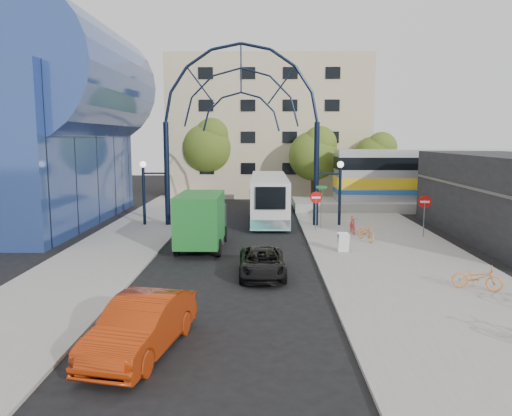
{
  "coord_description": "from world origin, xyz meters",
  "views": [
    {
      "loc": [
        1.45,
        -19.3,
        5.98
      ],
      "look_at": [
        1.09,
        6.0,
        2.4
      ],
      "focal_mm": 35.0,
      "sensor_mm": 36.0,
      "label": 1
    }
  ],
  "objects_px": {
    "stop_sign": "(316,201)",
    "red_sedan": "(141,325)",
    "green_truck": "(202,220)",
    "bike_far_a": "(477,278)",
    "do_not_enter_sign": "(425,206)",
    "tree_north_a": "(315,153)",
    "tree_north_b": "(209,145)",
    "bike_near_a": "(366,232)",
    "train_car": "(488,175)",
    "tree_north_c": "(377,156)",
    "gateway_arch": "(241,98)",
    "city_bus": "(269,197)",
    "bike_near_b": "(353,225)",
    "street_name_sign": "(321,198)",
    "black_suv": "(262,263)",
    "sandwich_board": "(343,240)"
  },
  "relations": [
    {
      "from": "bike_near_b",
      "to": "bike_far_a",
      "type": "distance_m",
      "value": 11.76
    },
    {
      "from": "gateway_arch",
      "to": "green_truck",
      "type": "bearing_deg",
      "value": -105.51
    },
    {
      "from": "street_name_sign",
      "to": "bike_near_b",
      "type": "distance_m",
      "value": 2.82
    },
    {
      "from": "stop_sign",
      "to": "tree_north_a",
      "type": "height_order",
      "value": "tree_north_a"
    },
    {
      "from": "black_suv",
      "to": "bike_near_b",
      "type": "height_order",
      "value": "black_suv"
    },
    {
      "from": "bike_near_a",
      "to": "train_car",
      "type": "bearing_deg",
      "value": 29.51
    },
    {
      "from": "sandwich_board",
      "to": "city_bus",
      "type": "bearing_deg",
      "value": 108.59
    },
    {
      "from": "train_car",
      "to": "city_bus",
      "type": "relative_size",
      "value": 2.16
    },
    {
      "from": "stop_sign",
      "to": "red_sedan",
      "type": "height_order",
      "value": "stop_sign"
    },
    {
      "from": "sandwich_board",
      "to": "city_bus",
      "type": "distance_m",
      "value": 11.68
    },
    {
      "from": "street_name_sign",
      "to": "bike_near_a",
      "type": "relative_size",
      "value": 1.53
    },
    {
      "from": "bike_near_b",
      "to": "tree_north_a",
      "type": "bearing_deg",
      "value": 93.96
    },
    {
      "from": "gateway_arch",
      "to": "do_not_enter_sign",
      "type": "height_order",
      "value": "gateway_arch"
    },
    {
      "from": "tree_north_a",
      "to": "do_not_enter_sign",
      "type": "bearing_deg",
      "value": -72.97
    },
    {
      "from": "train_car",
      "to": "tree_north_c",
      "type": "xyz_separation_m",
      "value": [
        -7.88,
        5.93,
        1.37
      ]
    },
    {
      "from": "street_name_sign",
      "to": "tree_north_b",
      "type": "bearing_deg",
      "value": 117.65
    },
    {
      "from": "street_name_sign",
      "to": "bike_far_a",
      "type": "xyz_separation_m",
      "value": [
        4.56,
        -13.05,
        -1.53
      ]
    },
    {
      "from": "tree_north_a",
      "to": "bike_near_a",
      "type": "xyz_separation_m",
      "value": [
        1.23,
        -17.13,
        -4.0
      ]
    },
    {
      "from": "city_bus",
      "to": "bike_near_b",
      "type": "relative_size",
      "value": 6.63
    },
    {
      "from": "gateway_arch",
      "to": "street_name_sign",
      "type": "height_order",
      "value": "gateway_arch"
    },
    {
      "from": "red_sedan",
      "to": "bike_near_b",
      "type": "height_order",
      "value": "red_sedan"
    },
    {
      "from": "red_sedan",
      "to": "do_not_enter_sign",
      "type": "bearing_deg",
      "value": 62.16
    },
    {
      "from": "green_truck",
      "to": "tree_north_a",
      "type": "bearing_deg",
      "value": 67.25
    },
    {
      "from": "train_car",
      "to": "green_truck",
      "type": "distance_m",
      "value": 26.37
    },
    {
      "from": "street_name_sign",
      "to": "sandwich_board",
      "type": "bearing_deg",
      "value": -86.54
    },
    {
      "from": "tree_north_a",
      "to": "red_sedan",
      "type": "relative_size",
      "value": 1.47
    },
    {
      "from": "city_bus",
      "to": "green_truck",
      "type": "xyz_separation_m",
      "value": [
        -3.74,
        -9.69,
        -0.13
      ]
    },
    {
      "from": "street_name_sign",
      "to": "train_car",
      "type": "xyz_separation_m",
      "value": [
        14.8,
        9.4,
        0.77
      ]
    },
    {
      "from": "gateway_arch",
      "to": "bike_near_a",
      "type": "bearing_deg",
      "value": -35.28
    },
    {
      "from": "sandwich_board",
      "to": "green_truck",
      "type": "xyz_separation_m",
      "value": [
        -7.45,
        1.34,
        0.79
      ]
    },
    {
      "from": "tree_north_a",
      "to": "tree_north_b",
      "type": "height_order",
      "value": "tree_north_b"
    },
    {
      "from": "sandwich_board",
      "to": "green_truck",
      "type": "height_order",
      "value": "green_truck"
    },
    {
      "from": "city_bus",
      "to": "street_name_sign",
      "type": "bearing_deg",
      "value": -53.34
    },
    {
      "from": "stop_sign",
      "to": "bike_near_a",
      "type": "xyz_separation_m",
      "value": [
        2.56,
        -3.2,
        -1.39
      ]
    },
    {
      "from": "city_bus",
      "to": "black_suv",
      "type": "bearing_deg",
      "value": -92.04
    },
    {
      "from": "gateway_arch",
      "to": "bike_near_a",
      "type": "relative_size",
      "value": 7.43
    },
    {
      "from": "tree_north_a",
      "to": "red_sedan",
      "type": "distance_m",
      "value": 33.19
    },
    {
      "from": "bike_near_b",
      "to": "bike_far_a",
      "type": "bearing_deg",
      "value": -75.49
    },
    {
      "from": "stop_sign",
      "to": "do_not_enter_sign",
      "type": "xyz_separation_m",
      "value": [
        6.2,
        -2.0,
        -0.02
      ]
    },
    {
      "from": "sandwich_board",
      "to": "do_not_enter_sign",
      "type": "bearing_deg",
      "value": 36.68
    },
    {
      "from": "street_name_sign",
      "to": "tree_north_c",
      "type": "relative_size",
      "value": 0.43
    },
    {
      "from": "street_name_sign",
      "to": "train_car",
      "type": "distance_m",
      "value": 17.55
    },
    {
      "from": "red_sedan",
      "to": "stop_sign",
      "type": "bearing_deg",
      "value": 80.57
    },
    {
      "from": "green_truck",
      "to": "bike_near_b",
      "type": "bearing_deg",
      "value": 22.99
    },
    {
      "from": "tree_north_c",
      "to": "bike_far_a",
      "type": "bearing_deg",
      "value": -94.75
    },
    {
      "from": "do_not_enter_sign",
      "to": "tree_north_b",
      "type": "height_order",
      "value": "tree_north_b"
    },
    {
      "from": "do_not_enter_sign",
      "to": "black_suv",
      "type": "relative_size",
      "value": 0.58
    },
    {
      "from": "green_truck",
      "to": "bike_far_a",
      "type": "distance_m",
      "value": 14.0
    },
    {
      "from": "red_sedan",
      "to": "bike_near_b",
      "type": "xyz_separation_m",
      "value": [
        8.91,
        17.02,
        -0.14
      ]
    },
    {
      "from": "sandwich_board",
      "to": "tree_north_a",
      "type": "relative_size",
      "value": 0.14
    }
  ]
}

